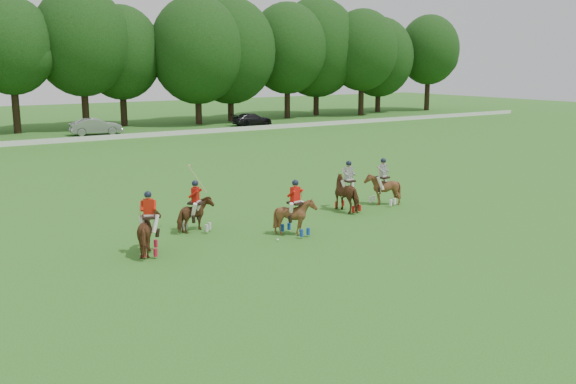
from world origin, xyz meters
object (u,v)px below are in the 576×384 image
polo_red_c (295,216)px  polo_red_b (196,214)px  polo_red_a (149,232)px  polo_stripe_a (348,193)px  car_mid (96,127)px  car_right (252,119)px  polo_stripe_b (382,188)px  polo_ball (278,240)px

polo_red_c → polo_red_b: bearing=139.8°
polo_red_a → polo_stripe_a: bearing=8.4°
car_mid → polo_red_a: bearing=173.0°
polo_red_b → polo_red_c: polo_red_b is taller
car_right → polo_stripe_a: 41.17m
car_mid → polo_red_a: (-9.78, -39.20, 0.05)m
polo_red_c → polo_stripe_b: bearing=19.2°
polo_red_a → polo_red_c: (5.78, -0.68, -0.04)m
polo_stripe_a → car_right: bearing=66.3°
polo_stripe_a → polo_ball: polo_stripe_a is taller
car_mid → car_right: bearing=-83.0°
polo_stripe_b → polo_ball: size_ratio=25.20×
polo_stripe_a → car_mid: bearing=90.6°
car_mid → polo_stripe_b: bearing=-169.2°
polo_red_b → car_right: bearing=57.2°
polo_red_c → polo_ball: polo_red_c is taller
car_mid → polo_stripe_a: (0.38, -37.69, 0.07)m
polo_red_b → polo_stripe_a: (7.46, -0.42, 0.11)m
polo_stripe_a → polo_ball: size_ratio=25.95×
polo_red_a → polo_red_c: size_ratio=1.03×
car_mid → car_right: car_mid is taller
car_mid → polo_stripe_a: polo_stripe_a is taller
car_right → polo_stripe_b: polo_stripe_b is taller
car_mid → polo_ball: (-5.04, -40.23, -0.73)m
polo_red_a → polo_ball: size_ratio=25.50×
polo_stripe_b → car_mid: bearing=93.9°
car_right → polo_stripe_b: (-14.39, -37.60, 0.16)m
car_right → polo_stripe_b: size_ratio=1.98×
car_mid → polo_red_c: bearing=-178.8°
car_right → polo_ball: bearing=153.0°
car_right → polo_stripe_a: polo_stripe_a is taller
polo_red_a → car_right: bearing=55.7°
car_mid → polo_stripe_b: 37.69m
polo_red_b → polo_ball: 3.66m
car_mid → polo_ball: size_ratio=52.52×
polo_red_b → polo_stripe_b: (9.62, -0.33, 0.08)m
polo_red_c → polo_red_a: bearing=173.3°
car_mid → polo_red_b: bearing=176.2°
polo_red_a → polo_stripe_b: 12.42m
car_right → polo_red_a: 47.43m
polo_red_b → polo_stripe_b: 9.62m
car_mid → polo_red_c: 40.08m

